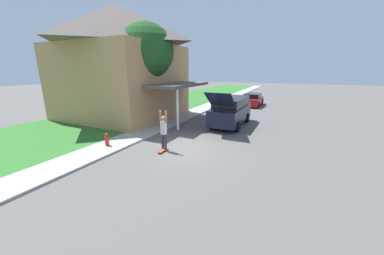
{
  "coord_description": "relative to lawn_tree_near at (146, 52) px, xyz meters",
  "views": [
    {
      "loc": [
        4.92,
        -9.38,
        3.95
      ],
      "look_at": [
        0.04,
        0.73,
        0.9
      ],
      "focal_mm": 20.0,
      "sensor_mm": 36.0,
      "label": 1
    }
  ],
  "objects": [
    {
      "name": "suv_parked",
      "position": [
        5.81,
        1.91,
        -4.09
      ],
      "size": [
        2.04,
        5.66,
        2.66
      ],
      "color": "black",
      "rests_on": "ground_plane"
    },
    {
      "name": "ground_plane",
      "position": [
        4.96,
        -3.63,
        -5.18
      ],
      "size": [
        120.0,
        120.0,
        0.0
      ],
      "primitive_type": "plane",
      "color": "#54514F"
    },
    {
      "name": "car_down_street",
      "position": [
        5.6,
        11.62,
        -4.53
      ],
      "size": [
        1.95,
        4.29,
        1.37
      ],
      "color": "maroon",
      "rests_on": "ground_plane"
    },
    {
      "name": "house",
      "position": [
        -3.33,
        0.86,
        -0.55
      ],
      "size": [
        11.36,
        8.78,
        8.75
      ],
      "color": "tan",
      "rests_on": "lawn"
    },
    {
      "name": "sidewalk",
      "position": [
        1.36,
        2.37,
        -5.13
      ],
      "size": [
        1.8,
        80.0,
        0.1
      ],
      "color": "#9E9E99",
      "rests_on": "ground_plane"
    },
    {
      "name": "skateboard",
      "position": [
        4.26,
        -4.66,
        -5.1
      ],
      "size": [
        0.22,
        0.8,
        0.1
      ],
      "color": "#B73D23",
      "rests_on": "ground_plane"
    },
    {
      "name": "skateboarder",
      "position": [
        4.22,
        -4.5,
        -4.12
      ],
      "size": [
        0.41,
        0.24,
        2.04
      ],
      "color": "#38383D",
      "rests_on": "ground_plane"
    },
    {
      "name": "lawn",
      "position": [
        -3.04,
        2.37,
        -5.14
      ],
      "size": [
        10.0,
        80.0,
        0.08
      ],
      "color": "#2D6B28",
      "rests_on": "ground_plane"
    },
    {
      "name": "fire_hydrant",
      "position": [
        1.28,
        -5.41,
        -4.76
      ],
      "size": [
        0.2,
        0.2,
        0.67
      ],
      "color": "red",
      "rests_on": "sidewalk"
    },
    {
      "name": "lawn_tree_near",
      "position": [
        0.0,
        0.0,
        0.0
      ],
      "size": [
        3.92,
        3.92,
        7.09
      ],
      "color": "brown",
      "rests_on": "lawn"
    }
  ]
}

